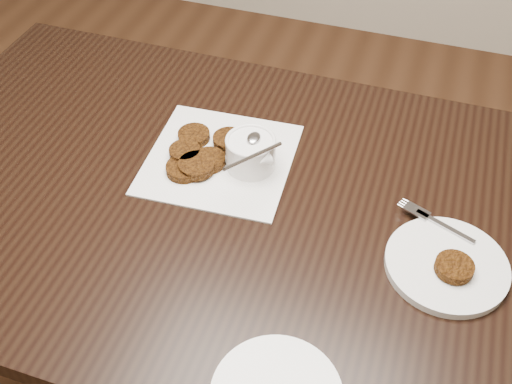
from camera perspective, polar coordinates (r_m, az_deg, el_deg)
table at (r=1.43m, az=-2.87°, el=-10.68°), size 1.34×0.86×0.75m
napkin at (r=1.21m, az=-3.41°, el=3.11°), size 0.30×0.30×0.00m
sauce_ramekin at (r=1.14m, az=-0.52°, el=4.96°), size 0.16×0.16×0.13m
patty_cluster at (r=1.20m, az=-5.46°, el=3.37°), size 0.23×0.23×0.02m
plate_with_patty at (r=1.06m, az=17.54°, el=-6.30°), size 0.27×0.27×0.03m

